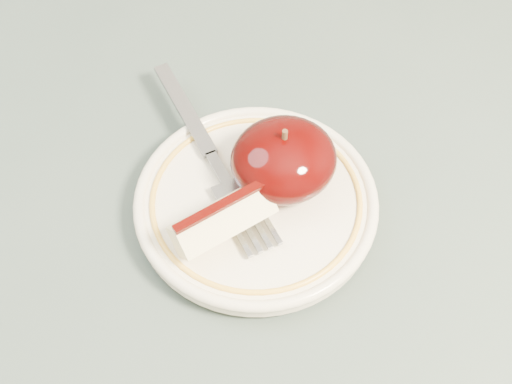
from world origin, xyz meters
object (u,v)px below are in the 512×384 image
object	(u,v)px
plate	(256,203)
fork	(212,156)
apple_half	(284,159)
table	(181,270)

from	to	relation	value
plate	fork	bearing A→B (deg)	113.40
plate	apple_half	world-z (taller)	apple_half
table	fork	xyz separation A→B (m)	(0.04, 0.03, 0.11)
table	plate	size ratio (longest dim) A/B	4.92
plate	apple_half	distance (m)	0.04
apple_half	fork	xyz separation A→B (m)	(-0.05, 0.04, -0.02)
fork	apple_half	bearing A→B (deg)	-135.07
plate	apple_half	bearing A→B (deg)	24.34
table	fork	world-z (taller)	fork
apple_half	fork	bearing A→B (deg)	142.13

